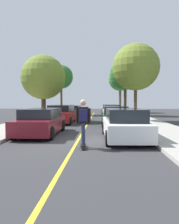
% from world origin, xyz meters
% --- Properties ---
extents(ground, '(80.00, 80.00, 0.00)m').
position_xyz_m(ground, '(0.00, 0.00, 0.00)').
color(ground, '#353538').
extents(center_line, '(0.12, 39.20, 0.01)m').
position_xyz_m(center_line, '(0.00, 4.00, 0.00)').
color(center_line, gold).
rests_on(center_line, ground).
extents(parked_car_left_nearest, '(2.01, 4.54, 1.40)m').
position_xyz_m(parked_car_left_nearest, '(-2.15, 2.23, 0.69)').
color(parked_car_left_nearest, maroon).
rests_on(parked_car_left_nearest, ground).
extents(parked_car_left_near, '(2.00, 4.69, 1.47)m').
position_xyz_m(parked_car_left_near, '(-2.15, 8.33, 0.73)').
color(parked_car_left_near, maroon).
rests_on(parked_car_left_near, ground).
extents(parked_car_left_far, '(1.98, 4.45, 1.28)m').
position_xyz_m(parked_car_left_far, '(-2.15, 15.31, 0.63)').
color(parked_car_left_far, '#196066').
rests_on(parked_car_left_far, ground).
extents(parked_car_right_nearest, '(2.05, 4.66, 1.44)m').
position_xyz_m(parked_car_right_nearest, '(2.15, 1.02, 0.70)').
color(parked_car_right_nearest, white).
rests_on(parked_car_right_nearest, ground).
extents(parked_car_right_near, '(2.09, 4.19, 1.42)m').
position_xyz_m(parked_car_right_near, '(2.14, 6.86, 0.69)').
color(parked_car_right_near, '#1E5B33').
rests_on(parked_car_right_near, ground).
extents(parked_car_right_far, '(1.94, 4.20, 1.41)m').
position_xyz_m(parked_car_right_far, '(2.15, 12.83, 0.69)').
color(parked_car_right_far, '#BCAD89').
rests_on(parked_car_right_far, ground).
extents(parked_car_right_farthest, '(2.00, 4.43, 1.34)m').
position_xyz_m(parked_car_right_farthest, '(2.15, 18.94, 0.66)').
color(parked_car_right_farthest, '#38383D').
rests_on(parked_car_right_farthest, ground).
extents(street_tree_left_nearest, '(3.88, 3.88, 5.67)m').
position_xyz_m(street_tree_left_nearest, '(-4.01, 9.66, 3.86)').
color(street_tree_left_nearest, '#3D2D1E').
rests_on(street_tree_left_nearest, sidewalk_left).
extents(street_tree_left_near, '(2.99, 2.99, 6.21)m').
position_xyz_m(street_tree_left_near, '(-4.01, 18.21, 4.82)').
color(street_tree_left_near, '#4C3823').
rests_on(street_tree_left_near, sidewalk_left).
extents(street_tree_right_nearest, '(4.00, 4.00, 6.55)m').
position_xyz_m(street_tree_right_nearest, '(4.01, 9.62, 4.68)').
color(street_tree_right_nearest, '#4C3823').
rests_on(street_tree_right_nearest, sidewalk_right).
extents(street_tree_right_near, '(3.80, 3.80, 6.79)m').
position_xyz_m(street_tree_right_near, '(4.01, 17.51, 5.01)').
color(street_tree_right_near, '#3D2D1E').
rests_on(street_tree_right_near, sidewalk_right).
extents(street_tree_right_far, '(3.63, 3.63, 6.84)m').
position_xyz_m(street_tree_right_far, '(4.01, 24.44, 5.13)').
color(street_tree_right_far, brown).
rests_on(street_tree_right_far, sidewalk_right).
extents(fire_hydrant, '(0.20, 0.20, 0.70)m').
position_xyz_m(fire_hydrant, '(3.65, 3.26, 0.49)').
color(fire_hydrant, '#B2140F').
rests_on(fire_hydrant, sidewalk_right).
extents(skateboard, '(0.30, 0.86, 0.10)m').
position_xyz_m(skateboard, '(0.37, -0.97, 0.09)').
color(skateboard, black).
rests_on(skateboard, ground).
extents(skateboarder, '(0.59, 0.71, 1.75)m').
position_xyz_m(skateboarder, '(0.38, -1.01, 1.10)').
color(skateboarder, black).
rests_on(skateboarder, skateboard).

